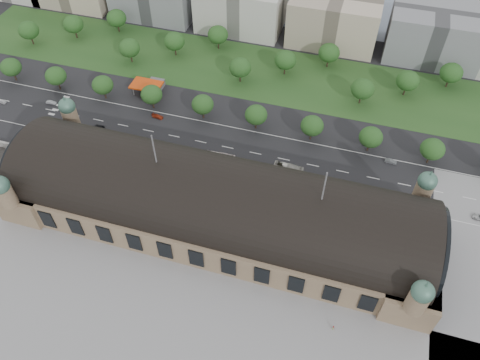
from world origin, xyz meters
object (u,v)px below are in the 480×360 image
(bus_east, at_px, (288,168))
(traffic_car_4, at_px, (287,169))
(bus_west, at_px, (209,161))
(parked_car_5, at_px, (136,158))
(traffic_car_1, at_px, (51,103))
(parked_car_2, at_px, (116,152))
(parked_car_4, at_px, (176,166))
(pedestrian_0, at_px, (333,328))
(parked_car_3, at_px, (124,149))
(petrol_station, at_px, (152,84))
(traffic_car_6, at_px, (480,218))
(traffic_car_2, at_px, (99,127))
(bus_mid, at_px, (220,157))
(traffic_car_3, at_px, (158,116))
(parked_car_0, at_px, (58,133))
(traffic_car_5, at_px, (391,161))
(parked_car_6, at_px, (177,160))
(traffic_car_0, at_px, (2,101))
(parked_car_1, at_px, (72,136))

(bus_east, bearing_deg, traffic_car_4, 70.33)
(bus_west, bearing_deg, parked_car_5, 99.39)
(traffic_car_1, relative_size, parked_car_2, 0.92)
(traffic_car_1, height_order, bus_west, bus_west)
(parked_car_4, bearing_deg, pedestrian_0, 15.49)
(parked_car_3, xyz_separation_m, pedestrian_0, (95.50, -52.42, 0.27))
(petrol_station, xyz_separation_m, traffic_car_4, (72.35, -32.96, -2.18))
(traffic_car_6, bearing_deg, traffic_car_2, -90.42)
(traffic_car_1, bearing_deg, traffic_car_6, -98.50)
(bus_mid, relative_size, bus_east, 1.05)
(parked_car_5, xyz_separation_m, bus_mid, (33.06, 8.93, 1.05))
(parked_car_4, distance_m, bus_west, 13.71)
(traffic_car_2, distance_m, bus_west, 53.50)
(traffic_car_2, height_order, parked_car_2, parked_car_2)
(traffic_car_4, bearing_deg, bus_east, 69.88)
(traffic_car_4, distance_m, pedestrian_0, 66.77)
(traffic_car_1, relative_size, bus_mid, 0.36)
(parked_car_5, bearing_deg, bus_west, 65.09)
(traffic_car_1, distance_m, traffic_car_3, 50.72)
(traffic_car_1, xyz_separation_m, parked_car_0, (13.99, -17.05, -0.08))
(traffic_car_2, relative_size, traffic_car_6, 0.82)
(bus_mid, bearing_deg, traffic_car_4, -87.27)
(traffic_car_2, distance_m, traffic_car_5, 123.97)
(parked_car_2, distance_m, bus_west, 39.27)
(parked_car_3, bearing_deg, parked_car_6, 53.05)
(traffic_car_0, height_order, parked_car_2, traffic_car_0)
(parked_car_0, bearing_deg, parked_car_3, 53.50)
(traffic_car_1, bearing_deg, bus_east, -99.54)
(bus_mid, height_order, pedestrian_0, bus_mid)
(parked_car_5, height_order, bus_west, bus_west)
(traffic_car_2, height_order, bus_mid, bus_mid)
(parked_car_0, distance_m, bus_west, 67.89)
(traffic_car_3, height_order, bus_east, bus_east)
(petrol_station, height_order, parked_car_5, petrol_station)
(traffic_car_2, bearing_deg, parked_car_4, 74.51)
(traffic_car_3, relative_size, bus_east, 0.43)
(traffic_car_1, distance_m, bus_mid, 86.23)
(petrol_station, bearing_deg, traffic_car_1, -149.90)
(bus_west, distance_m, bus_mid, 4.58)
(traffic_car_5, bearing_deg, parked_car_1, 104.09)
(traffic_car_2, distance_m, parked_car_6, 41.05)
(parked_car_5, relative_size, pedestrian_0, 2.79)
(traffic_car_4, xyz_separation_m, parked_car_4, (-42.89, -11.32, 0.03))
(parked_car_1, bearing_deg, parked_car_0, -125.79)
(traffic_car_0, xyz_separation_m, traffic_car_2, (50.86, -2.74, -0.09))
(bus_west, bearing_deg, parked_car_6, 98.86)
(traffic_car_1, relative_size, parked_car_5, 0.88)
(parked_car_5, distance_m, pedestrian_0, 101.15)
(petrol_station, distance_m, traffic_car_6, 149.74)
(parked_car_5, bearing_deg, parked_car_6, 65.51)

